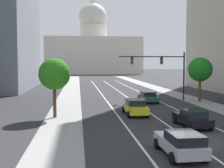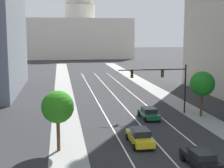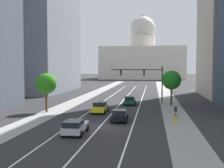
# 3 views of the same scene
# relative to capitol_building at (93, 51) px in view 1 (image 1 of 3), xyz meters

# --- Properties ---
(ground_plane) EXTENTS (400.00, 400.00, 0.00)m
(ground_plane) POSITION_rel_capitol_building_xyz_m (0.00, -91.67, -11.18)
(ground_plane) COLOR #2B2B2D
(sidewalk_left) EXTENTS (3.41, 130.00, 0.01)m
(sidewalk_left) POSITION_rel_capitol_building_xyz_m (-8.70, -96.67, -11.18)
(sidewalk_left) COLOR gray
(sidewalk_left) RESTS_ON ground
(sidewalk_right) EXTENTS (3.41, 130.00, 0.01)m
(sidewalk_right) POSITION_rel_capitol_building_xyz_m (8.70, -96.67, -11.18)
(sidewalk_right) COLOR gray
(sidewalk_right) RESTS_ON ground
(lane_stripe_left) EXTENTS (0.16, 90.00, 0.01)m
(lane_stripe_left) POSITION_rel_capitol_building_xyz_m (-3.50, -106.67, -11.17)
(lane_stripe_left) COLOR white
(lane_stripe_left) RESTS_ON ground
(lane_stripe_center) EXTENTS (0.16, 90.00, 0.01)m
(lane_stripe_center) POSITION_rel_capitol_building_xyz_m (0.00, -106.67, -11.17)
(lane_stripe_center) COLOR white
(lane_stripe_center) RESTS_ON ground
(lane_stripe_right) EXTENTS (0.16, 90.00, 0.01)m
(lane_stripe_right) POSITION_rel_capitol_building_xyz_m (3.50, -106.67, -11.17)
(lane_stripe_right) COLOR white
(lane_stripe_right) RESTS_ON ground
(capitol_building) EXTENTS (44.67, 26.90, 35.23)m
(capitol_building) POSITION_rel_capitol_building_xyz_m (0.00, 0.00, 0.00)
(capitol_building) COLOR beige
(capitol_building) RESTS_ON ground
(car_black) EXTENTS (2.11, 4.45, 1.42)m
(car_black) POSITION_rel_capitol_building_xyz_m (1.75, -127.62, -10.44)
(car_black) COLOR black
(car_black) RESTS_ON ground
(car_green) EXTENTS (2.09, 4.55, 1.42)m
(car_green) POSITION_rel_capitol_building_xyz_m (1.75, -112.02, -10.45)
(car_green) COLOR #14512D
(car_green) RESTS_ON ground
(car_silver) EXTENTS (2.05, 4.32, 1.44)m
(car_silver) POSITION_rel_capitol_building_xyz_m (-1.75, -135.01, -10.43)
(car_silver) COLOR #B2B5BA
(car_silver) RESTS_ON ground
(car_yellow) EXTENTS (2.06, 4.66, 1.57)m
(car_yellow) POSITION_rel_capitol_building_xyz_m (-1.75, -121.49, -10.38)
(car_yellow) COLOR yellow
(car_yellow) RESTS_ON ground
(traffic_signal_mast) EXTENTS (9.25, 0.39, 6.62)m
(traffic_signal_mast) POSITION_rel_capitol_building_xyz_m (4.32, -109.91, -6.43)
(traffic_signal_mast) COLOR black
(traffic_signal_mast) RESTS_ON ground
(street_tree_mid_left) EXTENTS (2.98, 2.98, 5.61)m
(street_tree_mid_left) POSITION_rel_capitol_building_xyz_m (-9.54, -121.91, -7.10)
(street_tree_mid_left) COLOR #51381E
(street_tree_mid_left) RESTS_ON ground
(street_tree_far_right) EXTENTS (3.22, 3.22, 5.91)m
(street_tree_far_right) POSITION_rel_capitol_building_xyz_m (8.80, -111.91, -6.91)
(street_tree_far_right) COLOR #51381E
(street_tree_far_right) RESTS_ON ground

